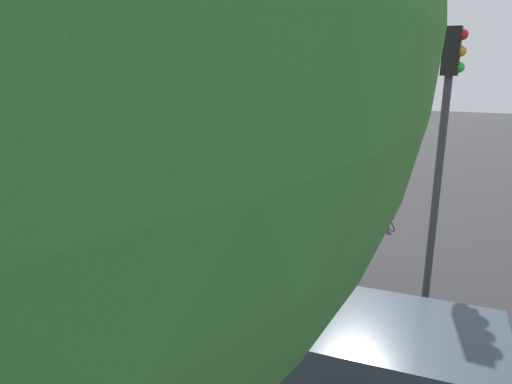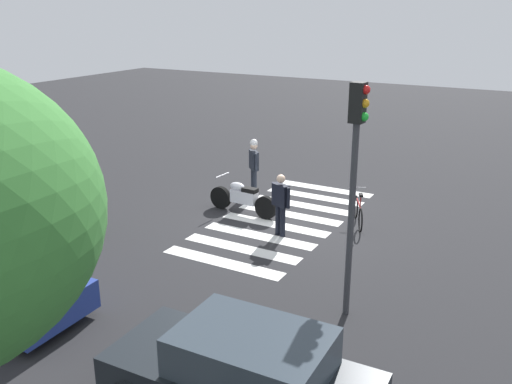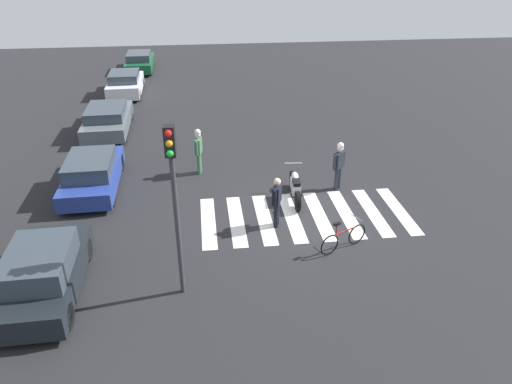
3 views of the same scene
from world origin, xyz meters
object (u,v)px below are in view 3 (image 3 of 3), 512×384
(car_blue_hatchback, at_px, (92,173))
(pedestrian_bystander, at_px, (199,148))
(car_grey_coupe, at_px, (108,119))
(traffic_light_pole, at_px, (174,188))
(officer_on_foot, at_px, (277,199))
(police_motorcycle, at_px, (295,187))
(car_green_compact, at_px, (140,62))
(officer_by_motorcycle, at_px, (339,162))
(leaning_bicycle, at_px, (343,238))
(car_black_suv, at_px, (44,273))
(car_white_van, at_px, (125,83))

(car_blue_hatchback, bearing_deg, pedestrian_bystander, -77.24)
(car_blue_hatchback, xyz_separation_m, car_grey_coupe, (5.94, 0.35, 0.00))
(car_grey_coupe, relative_size, traffic_light_pole, 1.01)
(officer_on_foot, height_order, car_blue_hatchback, officer_on_foot)
(police_motorcycle, xyz_separation_m, traffic_light_pole, (-4.53, 3.78, 2.50))
(car_green_compact, bearing_deg, officer_on_foot, -164.00)
(car_grey_coupe, xyz_separation_m, traffic_light_pole, (-12.12, -3.60, 2.36))
(officer_on_foot, xyz_separation_m, pedestrian_bystander, (4.16, 2.31, 0.10))
(officer_on_foot, xyz_separation_m, car_blue_hatchback, (3.30, 6.11, -0.32))
(officer_by_motorcycle, distance_m, car_green_compact, 21.00)
(pedestrian_bystander, xyz_separation_m, car_green_compact, (17.17, 3.80, -0.42))
(pedestrian_bystander, bearing_deg, car_blue_hatchback, 102.76)
(leaning_bicycle, bearing_deg, car_black_suv, 97.29)
(leaning_bicycle, bearing_deg, traffic_light_pole, 106.57)
(leaning_bicycle, distance_m, car_white_van, 18.82)
(police_motorcycle, distance_m, leaning_bicycle, 3.27)
(car_grey_coupe, bearing_deg, officer_by_motorcycle, -127.84)
(pedestrian_bystander, bearing_deg, car_white_van, 19.81)
(car_white_van, bearing_deg, traffic_light_pole, -169.13)
(car_green_compact, height_order, traffic_light_pole, traffic_light_pole)
(officer_on_foot, relative_size, car_grey_coupe, 0.37)
(officer_by_motorcycle, bearing_deg, car_black_suv, 118.34)
(car_white_van, bearing_deg, pedestrian_bystander, -160.19)
(car_white_van, height_order, car_green_compact, car_white_van)
(officer_by_motorcycle, xyz_separation_m, traffic_light_pole, (-5.10, 5.44, 1.93))
(leaning_bicycle, distance_m, pedestrian_bystander, 6.98)
(officer_by_motorcycle, xyz_separation_m, car_blue_hatchback, (1.08, 8.69, -0.42))
(leaning_bicycle, height_order, car_blue_hatchback, car_blue_hatchback)
(police_motorcycle, height_order, car_white_van, car_white_van)
(leaning_bicycle, xyz_separation_m, car_white_van, (17.00, 8.09, 0.27))
(traffic_light_pole, bearing_deg, pedestrian_bystander, -4.48)
(car_green_compact, xyz_separation_m, traffic_light_pole, (-24.21, -3.25, 2.36))
(traffic_light_pole, bearing_deg, police_motorcycle, -39.84)
(car_black_suv, bearing_deg, officer_on_foot, -67.91)
(car_blue_hatchback, height_order, car_grey_coupe, car_blue_hatchback)
(police_motorcycle, bearing_deg, car_grey_coupe, 44.21)
(officer_on_foot, relative_size, officer_by_motorcycle, 0.92)
(car_black_suv, distance_m, traffic_light_pole, 4.11)
(car_grey_coupe, bearing_deg, police_motorcycle, -135.79)
(car_grey_coupe, bearing_deg, leaning_bicycle, -142.82)
(pedestrian_bystander, bearing_deg, officer_on_foot, -150.93)
(pedestrian_bystander, bearing_deg, officer_by_motorcycle, -111.62)
(police_motorcycle, bearing_deg, officer_by_motorcycle, -71.13)
(car_grey_coupe, bearing_deg, officer_on_foot, -145.03)
(police_motorcycle, relative_size, car_grey_coupe, 0.50)
(pedestrian_bystander, xyz_separation_m, car_black_suv, (-6.69, 3.93, -0.38))
(police_motorcycle, xyz_separation_m, pedestrian_bystander, (2.50, 3.23, 0.57))
(officer_on_foot, bearing_deg, car_green_compact, 16.00)
(pedestrian_bystander, distance_m, car_green_compact, 17.60)
(officer_by_motorcycle, height_order, car_grey_coupe, officer_by_motorcycle)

